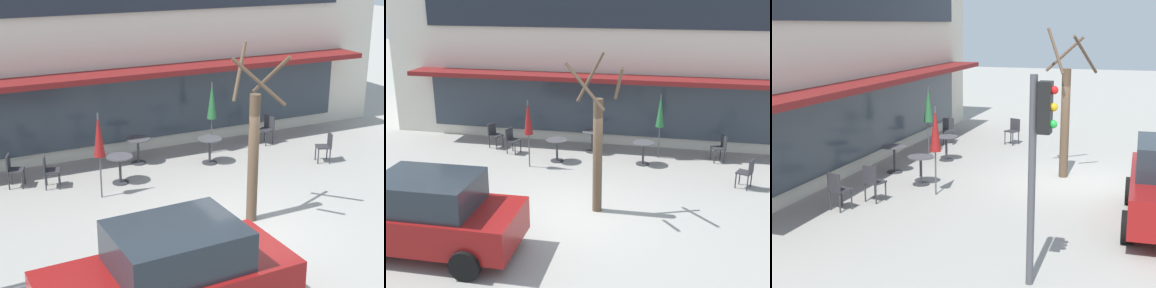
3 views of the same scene
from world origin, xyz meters
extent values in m
plane|color=#9E9B93|center=(0.00, 0.00, 0.00)|extent=(80.00, 80.00, 0.00)
cube|color=beige|center=(0.00, 10.00, 3.31)|extent=(17.54, 8.00, 6.62)
cube|color=maroon|center=(0.00, 5.45, 2.55)|extent=(14.91, 1.10, 0.16)
cube|color=#2D3842|center=(0.00, 5.94, 1.35)|extent=(14.03, 0.10, 1.90)
cylinder|color=#333338|center=(-1.48, 3.76, 0.01)|extent=(0.44, 0.44, 0.03)
cylinder|color=#333338|center=(-1.48, 3.76, 0.38)|extent=(0.07, 0.07, 0.70)
cylinder|color=#4C4C51|center=(-1.48, 3.76, 0.74)|extent=(0.70, 0.70, 0.03)
cylinder|color=#333338|center=(-0.51, 4.96, 0.01)|extent=(0.44, 0.44, 0.03)
cylinder|color=#333338|center=(-0.51, 4.96, 0.38)|extent=(0.07, 0.07, 0.70)
cylinder|color=#4C4C51|center=(-0.51, 4.96, 0.74)|extent=(0.70, 0.70, 0.03)
cylinder|color=#333338|center=(1.35, 4.08, 0.01)|extent=(0.44, 0.44, 0.03)
cylinder|color=#333338|center=(1.35, 4.08, 0.38)|extent=(0.07, 0.07, 0.70)
cylinder|color=#4C4C51|center=(1.35, 4.08, 0.74)|extent=(0.70, 0.70, 0.03)
cylinder|color=#4C4C51|center=(-2.22, 3.06, 1.10)|extent=(0.04, 0.04, 2.20)
cone|color=maroon|center=(-2.22, 3.06, 1.65)|extent=(0.28, 0.28, 1.10)
cylinder|color=#4C4C51|center=(1.81, 4.85, 1.10)|extent=(0.04, 0.04, 2.20)
cone|color=#286B38|center=(1.81, 4.85, 1.65)|extent=(0.28, 0.28, 1.10)
cylinder|color=#333338|center=(-3.80, 4.78, 0.23)|extent=(0.04, 0.04, 0.45)
cylinder|color=#333338|center=(-3.91, 4.46, 0.23)|extent=(0.04, 0.04, 0.45)
cylinder|color=#333338|center=(-4.12, 4.90, 0.23)|extent=(0.04, 0.04, 0.45)
cylinder|color=#333338|center=(-4.23, 4.58, 0.23)|extent=(0.04, 0.04, 0.45)
cube|color=#333338|center=(-4.01, 4.68, 0.47)|extent=(0.51, 0.51, 0.04)
cube|color=#333338|center=(-4.18, 4.74, 0.69)|extent=(0.17, 0.39, 0.40)
cylinder|color=#333338|center=(-2.97, 4.35, 0.23)|extent=(0.04, 0.04, 0.45)
cylinder|color=#333338|center=(-3.06, 4.02, 0.23)|extent=(0.04, 0.04, 0.45)
cylinder|color=#333338|center=(-3.29, 4.44, 0.23)|extent=(0.04, 0.04, 0.45)
cylinder|color=#333338|center=(-3.39, 4.11, 0.23)|extent=(0.04, 0.04, 0.45)
cube|color=#333338|center=(-3.18, 4.23, 0.47)|extent=(0.49, 0.49, 0.04)
cube|color=#333338|center=(-3.35, 4.28, 0.69)|extent=(0.15, 0.40, 0.40)
cylinder|color=#333338|center=(4.16, 2.66, 0.23)|extent=(0.04, 0.04, 0.45)
cylinder|color=#333338|center=(4.29, 2.97, 0.23)|extent=(0.04, 0.04, 0.45)
cylinder|color=#333338|center=(4.47, 2.52, 0.23)|extent=(0.04, 0.04, 0.45)
cylinder|color=#333338|center=(4.60, 2.83, 0.23)|extent=(0.04, 0.04, 0.45)
cube|color=#333338|center=(4.38, 2.74, 0.47)|extent=(0.53, 0.53, 0.04)
cube|color=#333338|center=(4.54, 2.67, 0.69)|extent=(0.20, 0.38, 0.40)
cylinder|color=#333338|center=(3.66, 4.67, 0.23)|extent=(0.04, 0.04, 0.45)
cylinder|color=#333338|center=(3.55, 4.99, 0.23)|extent=(0.04, 0.04, 0.45)
cylinder|color=#333338|center=(3.98, 4.78, 0.23)|extent=(0.04, 0.04, 0.45)
cylinder|color=#333338|center=(3.87, 5.10, 0.23)|extent=(0.04, 0.04, 0.45)
cube|color=#333338|center=(3.76, 4.88, 0.47)|extent=(0.51, 0.51, 0.04)
cube|color=#333338|center=(3.94, 4.94, 0.69)|extent=(0.16, 0.39, 0.40)
cube|color=maroon|center=(-2.79, -2.46, 0.70)|extent=(4.24, 1.91, 0.76)
cube|color=#232B33|center=(-2.64, -2.46, 1.42)|extent=(2.14, 1.65, 0.68)
cylinder|color=black|center=(-1.51, -1.53, 0.32)|extent=(0.65, 0.24, 0.64)
cylinder|color=brown|center=(0.50, 0.34, 1.49)|extent=(0.24, 0.24, 2.97)
cylinder|color=brown|center=(0.98, 0.48, 3.33)|extent=(0.37, 1.02, 0.97)
cylinder|color=brown|center=(0.25, 0.61, 3.45)|extent=(0.64, 0.61, 1.19)
cylinder|color=brown|center=(0.26, -0.16, 3.36)|extent=(1.09, 0.57, 1.03)
camera|label=1|loc=(-6.07, -10.16, 5.98)|focal=55.00mm
camera|label=2|loc=(2.50, -10.92, 5.50)|focal=45.00mm
camera|label=3|loc=(-15.28, -1.97, 4.15)|focal=55.00mm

